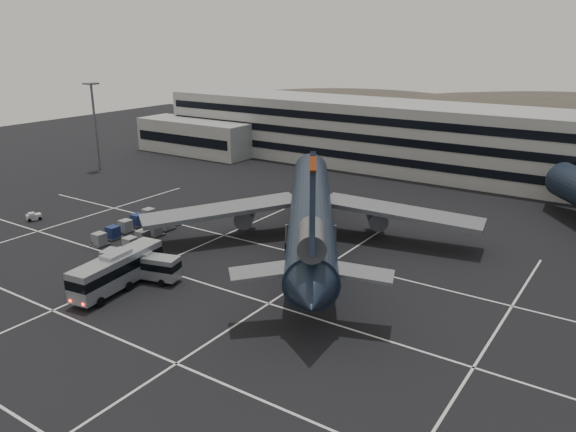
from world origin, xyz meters
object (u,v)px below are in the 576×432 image
Objects in this scene: trijet_main at (311,211)px; uld_cluster at (140,228)px; bus_near at (117,269)px; bus_far at (140,264)px; tug_a at (33,217)px.

uld_cluster is at bearing 170.08° from trijet_main.
bus_near reaches higher than uld_cluster.
bus_far is 0.65× the size of uld_cluster.
uld_cluster is at bearing 123.11° from bus_near.
bus_near is at bearing 163.78° from bus_far.
bus_far reaches higher than uld_cluster.
trijet_main is 23.27m from bus_far.
tug_a is at bearing 156.04° from bus_near.
trijet_main is at bearing -44.11° from bus_far.
bus_near is at bearing 5.92° from tug_a.
uld_cluster is (18.83, 4.89, 0.31)m from tug_a.
trijet_main reaches higher than bus_far.
bus_near is (-11.32, -23.35, -2.82)m from trijet_main.
uld_cluster reaches higher than tug_a.
uld_cluster is at bearing 37.02° from tug_a.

